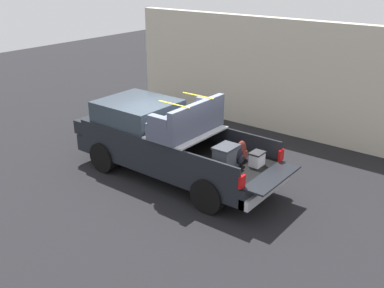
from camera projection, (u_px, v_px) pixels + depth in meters
name	position (u px, v px, depth m)	size (l,w,h in m)	color
ground_plane	(174.00, 177.00, 11.84)	(40.00, 40.00, 0.00)	black
pickup_truck	(163.00, 140.00, 11.68)	(6.05, 2.07, 2.23)	black
building_facade	(270.00, 75.00, 14.66)	(10.83, 0.36, 3.71)	beige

